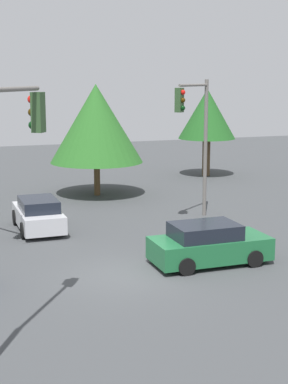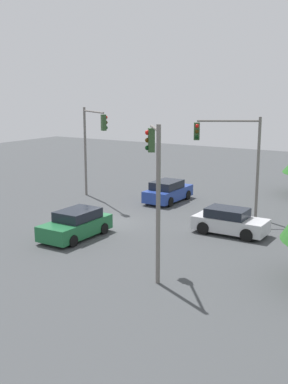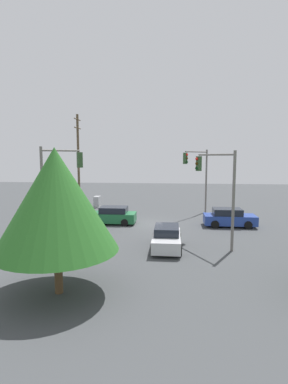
{
  "view_description": "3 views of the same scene",
  "coord_description": "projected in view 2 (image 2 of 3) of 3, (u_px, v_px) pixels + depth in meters",
  "views": [
    {
      "loc": [
        18.08,
        -5.87,
        6.6
      ],
      "look_at": [
        -0.79,
        0.9,
        2.68
      ],
      "focal_mm": 55.0,
      "sensor_mm": 36.0,
      "label": 1
    },
    {
      "loc": [
        -16.49,
        22.42,
        7.79
      ],
      "look_at": [
        -2.37,
        -0.34,
        2.1
      ],
      "focal_mm": 45.0,
      "sensor_mm": 36.0,
      "label": 2
    },
    {
      "loc": [
        -25.69,
        -2.15,
        5.86
      ],
      "look_at": [
        0.08,
        0.37,
        2.79
      ],
      "focal_mm": 28.0,
      "sensor_mm": 36.0,
      "label": 3
    }
  ],
  "objects": [
    {
      "name": "sedan_blue",
      "position": [
        168.0,
        192.0,
        34.17
      ],
      "size": [
        1.97,
        4.27,
        1.52
      ],
      "rotation": [
        0.0,
        0.0,
        3.14
      ],
      "color": "#233D93",
      "rests_on": "ground_plane"
    },
    {
      "name": "sedan_green",
      "position": [
        76.0,
        224.0,
        25.85
      ],
      "size": [
        2.01,
        4.23,
        1.49
      ],
      "color": "#1E6638",
      "rests_on": "ground_plane"
    },
    {
      "name": "sedan_silver",
      "position": [
        230.0,
        222.0,
        26.46
      ],
      "size": [
        4.01,
        1.87,
        1.44
      ],
      "rotation": [
        0.0,
        0.0,
        1.57
      ],
      "color": "silver",
      "rests_on": "ground_plane"
    },
    {
      "name": "traffic_signal_main",
      "position": [
        155.0,
        174.0,
        19.92
      ],
      "size": [
        1.89,
        2.35,
        6.5
      ],
      "rotation": [
        0.0,
        0.0,
        -0.92
      ],
      "color": "slate",
      "rests_on": "ground_plane"
    },
    {
      "name": "traffic_signal_aux",
      "position": [
        233.0,
        149.0,
        29.08
      ],
      "size": [
        3.58,
        2.22,
        6.23
      ],
      "rotation": [
        0.0,
        0.0,
        0.52
      ],
      "color": "slate",
      "rests_on": "ground_plane"
    },
    {
      "name": "traffic_signal_cross",
      "position": [
        92.0,
        137.0,
        34.09
      ],
      "size": [
        3.79,
        2.64,
        6.57
      ],
      "rotation": [
        0.0,
        0.0,
        2.55
      ],
      "color": "slate",
      "rests_on": "ground_plane"
    },
    {
      "name": "ground_plane",
      "position": [
        107.0,
        223.0,
        28.76
      ],
      "size": [
        80.0,
        80.0,
        0.0
      ],
      "primitive_type": "plane",
      "color": "#424447"
    }
  ]
}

